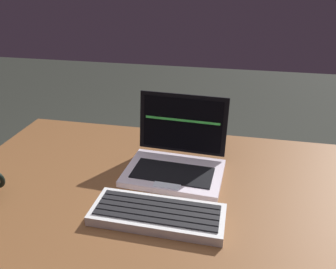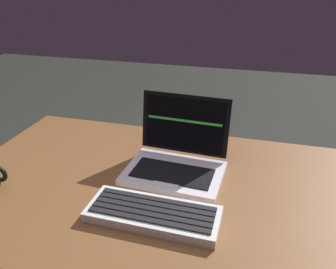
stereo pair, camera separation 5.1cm
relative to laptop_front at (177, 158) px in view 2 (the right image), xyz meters
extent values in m
cube|color=brown|center=(0.04, -0.09, -0.06)|extent=(1.36, 0.73, 0.04)
cylinder|color=black|center=(-0.57, 0.21, -0.42)|extent=(0.06, 0.06, 0.68)
cube|color=silver|center=(0.00, -0.03, -0.03)|extent=(0.30, 0.22, 0.02)
cube|color=black|center=(0.00, -0.05, -0.02)|extent=(0.24, 0.12, 0.00)
cube|color=silver|center=(-0.01, -0.11, -0.02)|extent=(0.08, 0.04, 0.00)
cube|color=black|center=(0.00, 0.08, 0.08)|extent=(0.28, 0.05, 0.18)
cube|color=black|center=(0.00, 0.07, 0.08)|extent=(0.25, 0.04, 0.16)
cube|color=#4CF259|center=(0.00, 0.07, 0.09)|extent=(0.24, 0.02, 0.01)
cube|color=silver|center=(-0.01, -0.23, -0.03)|extent=(0.33, 0.13, 0.02)
cube|color=black|center=(-0.01, -0.27, -0.02)|extent=(0.30, 0.02, 0.00)
cube|color=black|center=(-0.01, -0.25, -0.02)|extent=(0.30, 0.02, 0.00)
cube|color=black|center=(-0.01, -0.23, -0.02)|extent=(0.30, 0.02, 0.00)
cube|color=black|center=(0.00, -0.21, -0.02)|extent=(0.30, 0.02, 0.00)
cube|color=black|center=(0.00, -0.19, -0.02)|extent=(0.30, 0.02, 0.00)
camera|label=1|loc=(0.15, -0.86, 0.51)|focal=35.38mm
camera|label=2|loc=(0.20, -0.84, 0.51)|focal=35.38mm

